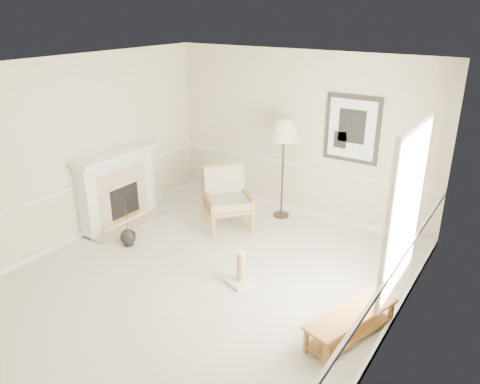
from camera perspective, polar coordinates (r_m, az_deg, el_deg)
name	(u,v)px	position (r m, az deg, el deg)	size (l,w,h in m)	color
ground	(207,278)	(6.71, -4.06, -10.36)	(5.50, 5.50, 0.00)	silver
room	(215,151)	(5.91, -3.02, 5.04)	(5.04, 5.54, 2.92)	beige
fireplace	(118,189)	(8.28, -14.65, 0.39)	(0.64, 1.64, 1.31)	white
floor_vase	(128,237)	(7.67, -13.47, -5.40)	(0.25, 0.25, 0.74)	black
armchair	(226,194)	(8.02, -1.67, -0.31)	(1.12, 1.11, 1.02)	#A77E36
floor_lamp	(284,132)	(8.03, 5.39, 7.30)	(0.58, 0.58, 1.80)	black
bench	(351,321)	(5.65, 13.36, -15.04)	(0.75, 1.31, 0.36)	#A77E36
scratching_post	(241,273)	(6.50, 0.12, -9.82)	(0.45, 0.45, 0.51)	white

